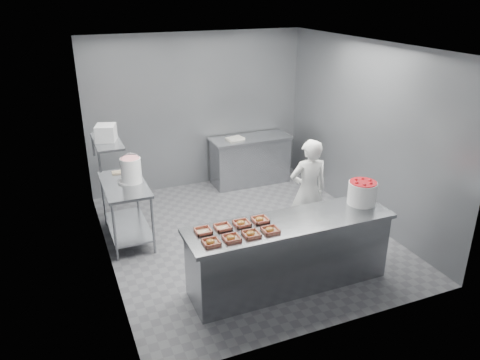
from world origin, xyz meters
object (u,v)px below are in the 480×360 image
(tray_5, at_px, (223,227))
(worker, at_px, (308,191))
(tray_3, at_px, (270,230))
(back_counter, at_px, (250,160))
(tray_2, at_px, (251,234))
(tray_7, at_px, (260,220))
(tray_6, at_px, (242,223))
(tray_1, at_px, (231,238))
(tray_4, at_px, (203,231))
(strawberry_tub, at_px, (362,192))
(glaze_bucket, at_px, (131,170))
(appliance, at_px, (106,133))
(prep_table, at_px, (126,203))
(service_counter, at_px, (289,253))
(tray_0, at_px, (211,242))

(tray_5, xyz_separation_m, worker, (1.61, 0.80, -0.14))
(tray_3, xyz_separation_m, worker, (1.14, 1.08, -0.15))
(back_counter, height_order, tray_2, tray_2)
(tray_7, bearing_deg, tray_6, 180.00)
(tray_1, distance_m, tray_4, 0.37)
(worker, height_order, strawberry_tub, worker)
(tray_2, height_order, tray_4, tray_2)
(tray_6, distance_m, tray_7, 0.24)
(tray_2, height_order, tray_5, tray_2)
(tray_3, bearing_deg, tray_4, 158.74)
(tray_3, height_order, glaze_bucket, glaze_bucket)
(tray_1, distance_m, worker, 1.95)
(tray_7, height_order, appliance, appliance)
(tray_6, xyz_separation_m, appliance, (-1.24, 1.80, 0.75))
(prep_table, bearing_deg, tray_5, -65.34)
(service_counter, distance_m, tray_4, 1.17)
(tray_1, xyz_separation_m, tray_2, (0.24, 0.00, 0.00))
(tray_1, bearing_deg, back_counter, 63.07)
(service_counter, xyz_separation_m, tray_1, (-0.82, -0.14, 0.47))
(appliance, bearing_deg, strawberry_tub, -15.46)
(tray_0, relative_size, tray_1, 1.00)
(strawberry_tub, xyz_separation_m, appliance, (-2.90, 1.85, 0.61))
(tray_3, bearing_deg, tray_0, 180.00)
(tray_0, bearing_deg, tray_1, 0.00)
(tray_0, bearing_deg, tray_7, 21.18)
(prep_table, relative_size, glaze_bucket, 2.70)
(prep_table, height_order, tray_2, tray_2)
(tray_1, height_order, tray_7, same)
(prep_table, bearing_deg, strawberry_tub, -34.28)
(service_counter, distance_m, glaze_bucket, 2.56)
(prep_table, relative_size, tray_6, 6.40)
(prep_table, xyz_separation_m, appliance, (-0.17, -0.01, 1.08))
(back_counter, xyz_separation_m, worker, (-0.10, -2.31, 0.32))
(tray_2, bearing_deg, tray_1, 180.00)
(tray_1, height_order, tray_6, same)
(service_counter, distance_m, back_counter, 3.37)
(prep_table, xyz_separation_m, tray_0, (0.59, -2.09, 0.33))
(tray_0, relative_size, tray_3, 1.00)
(prep_table, xyz_separation_m, tray_3, (1.31, -2.09, 0.33))
(strawberry_tub, relative_size, appliance, 1.27)
(tray_2, bearing_deg, tray_7, 49.29)
(prep_table, relative_size, tray_7, 6.40)
(tray_6, bearing_deg, strawberry_tub, -1.73)
(tray_0, bearing_deg, worker, 30.20)
(tray_5, relative_size, glaze_bucket, 0.42)
(strawberry_tub, bearing_deg, tray_0, -173.90)
(tray_5, height_order, tray_7, tray_7)
(tray_3, height_order, tray_7, same)
(back_counter, relative_size, strawberry_tub, 4.08)
(back_counter, relative_size, tray_3, 8.01)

